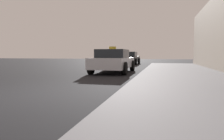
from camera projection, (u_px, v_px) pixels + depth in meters
ground_plane at (35, 96)px, 4.82m from camera, size 80.00×80.00×0.00m
sidewalk at (215, 102)px, 3.84m from camera, size 4.00×32.00×0.15m
car_silver at (113, 61)px, 10.99m from camera, size 1.94×4.08×1.43m
car_black at (129, 58)px, 20.46m from camera, size 1.97×4.40×1.27m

